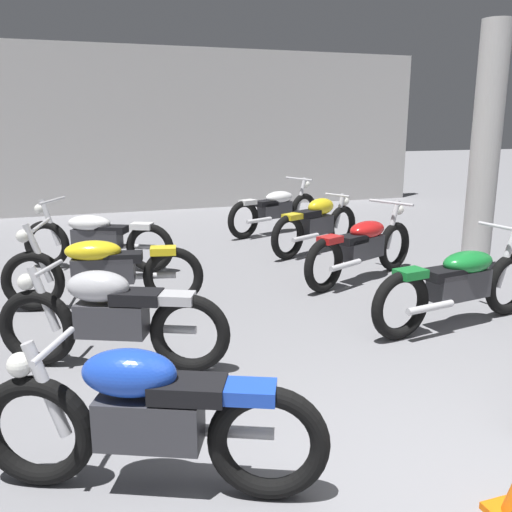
{
  "coord_description": "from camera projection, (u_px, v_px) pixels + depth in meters",
  "views": [
    {
      "loc": [
        -2.01,
        -1.98,
        2.04
      ],
      "look_at": [
        0.0,
        3.76,
        0.55
      ],
      "focal_mm": 39.29,
      "sensor_mm": 36.0,
      "label": 1
    }
  ],
  "objects": [
    {
      "name": "motorcycle_right_row_4",
      "position": [
        276.0,
        209.0,
        10.19
      ],
      "size": [
        2.06,
        1.0,
        0.97
      ],
      "color": "black",
      "rests_on": "ground"
    },
    {
      "name": "motorcycle_right_row_2",
      "position": [
        363.0,
        246.0,
        7.19
      ],
      "size": [
        2.03,
        1.06,
        0.97
      ],
      "color": "black",
      "rests_on": "ground"
    },
    {
      "name": "back_wall",
      "position": [
        150.0,
        130.0,
        12.52
      ],
      "size": [
        13.28,
        0.24,
        3.6
      ],
      "primitive_type": "cube",
      "color": "#BCBAB7",
      "rests_on": "ground"
    },
    {
      "name": "motorcycle_left_row_0",
      "position": [
        148.0,
        417.0,
        3.05
      ],
      "size": [
        1.84,
        0.92,
        0.88
      ],
      "color": "black",
      "rests_on": "ground"
    },
    {
      "name": "motorcycle_right_row_1",
      "position": [
        460.0,
        283.0,
        5.57
      ],
      "size": [
        2.16,
        0.71,
        0.97
      ],
      "color": "black",
      "rests_on": "ground"
    },
    {
      "name": "motorcycle_left_row_2",
      "position": [
        102.0,
        269.0,
        6.1
      ],
      "size": [
        2.14,
        0.75,
        0.97
      ],
      "color": "black",
      "rests_on": "ground"
    },
    {
      "name": "support_pillar",
      "position": [
        485.0,
        155.0,
        7.02
      ],
      "size": [
        0.36,
        0.36,
        3.2
      ],
      "primitive_type": "cylinder",
      "color": "#BCBAB7",
      "rests_on": "ground"
    },
    {
      "name": "motorcycle_left_row_1",
      "position": [
        111.0,
        316.0,
        4.6
      ],
      "size": [
        1.83,
        0.93,
        0.88
      ],
      "color": "black",
      "rests_on": "ground"
    },
    {
      "name": "motorcycle_right_row_3",
      "position": [
        317.0,
        223.0,
        8.71
      ],
      "size": [
        1.84,
        0.92,
        0.88
      ],
      "color": "black",
      "rests_on": "ground"
    },
    {
      "name": "motorcycle_left_row_3",
      "position": [
        96.0,
        238.0,
        7.69
      ],
      "size": [
        1.97,
        1.14,
        0.97
      ],
      "color": "black",
      "rests_on": "ground"
    }
  ]
}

